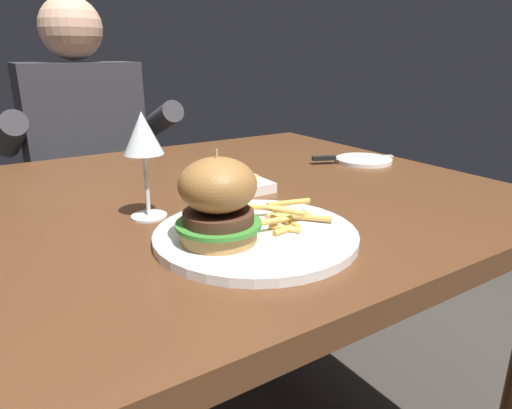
# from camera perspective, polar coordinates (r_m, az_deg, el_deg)

# --- Properties ---
(dining_table) EXTENTS (1.14, 0.98, 0.74)m
(dining_table) POSITION_cam_1_polar(r_m,az_deg,el_deg) (0.97, -5.21, -3.35)
(dining_table) COLOR #56331C
(dining_table) RESTS_ON ground
(main_plate) EXTENTS (0.31, 0.31, 0.01)m
(main_plate) POSITION_cam_1_polar(r_m,az_deg,el_deg) (0.69, -0.03, -3.86)
(main_plate) COLOR white
(main_plate) RESTS_ON dining_table
(burger_sandwich) EXTENTS (0.12, 0.12, 0.13)m
(burger_sandwich) POSITION_cam_1_polar(r_m,az_deg,el_deg) (0.64, -4.78, 0.56)
(burger_sandwich) COLOR #B78447
(burger_sandwich) RESTS_ON main_plate
(fries_pile) EXTENTS (0.13, 0.12, 0.03)m
(fries_pile) POSITION_cam_1_polar(r_m,az_deg,el_deg) (0.72, 3.68, -1.36)
(fries_pile) COLOR #EABC5B
(fries_pile) RESTS_ON main_plate
(wine_glass) EXTENTS (0.07, 0.07, 0.18)m
(wine_glass) POSITION_cam_1_polar(r_m,az_deg,el_deg) (0.77, -13.95, 8.08)
(wine_glass) COLOR silver
(wine_glass) RESTS_ON dining_table
(bread_plate) EXTENTS (0.14, 0.14, 0.01)m
(bread_plate) POSITION_cam_1_polar(r_m,az_deg,el_deg) (1.21, 13.32, 5.41)
(bread_plate) COLOR white
(bread_plate) RESTS_ON dining_table
(table_knife) EXTENTS (0.21, 0.10, 0.01)m
(table_knife) POSITION_cam_1_polar(r_m,az_deg,el_deg) (1.19, 11.12, 5.76)
(table_knife) COLOR silver
(table_knife) RESTS_ON bread_plate
(butter_dish) EXTENTS (0.09, 0.08, 0.04)m
(butter_dish) POSITION_cam_1_polar(r_m,az_deg,el_deg) (0.93, -1.01, 2.32)
(butter_dish) COLOR white
(butter_dish) RESTS_ON dining_table
(diner_person) EXTENTS (0.51, 0.36, 1.18)m
(diner_person) POSITION_cam_1_polar(r_m,az_deg,el_deg) (1.66, -19.99, 1.77)
(diner_person) COLOR #282833
(diner_person) RESTS_ON ground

